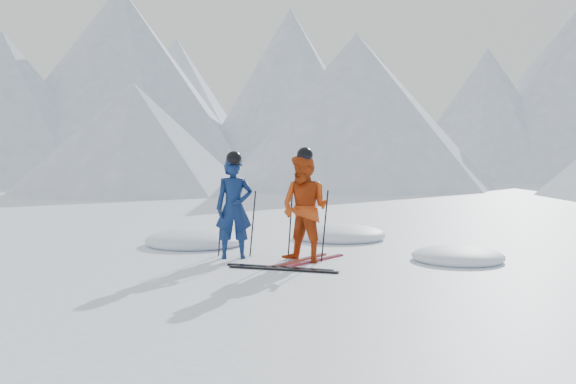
# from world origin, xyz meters

# --- Properties ---
(ground) EXTENTS (160.00, 160.00, 0.00)m
(ground) POSITION_xyz_m (0.00, 0.00, 0.00)
(ground) COLOR white
(ground) RESTS_ON ground
(mountain_range) EXTENTS (106.15, 62.94, 15.53)m
(mountain_range) POSITION_xyz_m (5.71, 35.31, 6.72)
(mountain_range) COLOR #B2BCD1
(mountain_range) RESTS_ON ground
(skier_blue) EXTENTS (0.72, 0.61, 1.69)m
(skier_blue) POSITION_xyz_m (-2.52, 0.07, 0.84)
(skier_blue) COLOR #0D214F
(skier_blue) RESTS_ON ground
(skier_red) EXTENTS (1.03, 0.93, 1.74)m
(skier_red) POSITION_xyz_m (-1.29, -0.02, 0.87)
(skier_red) COLOR #B93C0E
(skier_red) RESTS_ON ground
(pole_blue_left) EXTENTS (0.11, 0.08, 1.12)m
(pole_blue_left) POSITION_xyz_m (-2.82, 0.22, 0.56)
(pole_blue_left) COLOR black
(pole_blue_left) RESTS_ON ground
(pole_blue_right) EXTENTS (0.11, 0.07, 1.12)m
(pole_blue_right) POSITION_xyz_m (-2.27, 0.32, 0.56)
(pole_blue_right) COLOR black
(pole_blue_right) RESTS_ON ground
(pole_red_left) EXTENTS (0.12, 0.09, 1.16)m
(pole_red_left) POSITION_xyz_m (-1.59, 0.23, 0.58)
(pole_red_left) COLOR black
(pole_red_left) RESTS_ON ground
(pole_red_right) EXTENTS (0.12, 0.08, 1.16)m
(pole_red_right) POSITION_xyz_m (-0.99, 0.13, 0.58)
(pole_red_right) COLOR black
(pole_red_right) RESTS_ON ground
(ski_worn_left) EXTENTS (0.67, 1.63, 0.03)m
(ski_worn_left) POSITION_xyz_m (-1.41, -0.02, 0.01)
(ski_worn_left) COLOR black
(ski_worn_left) RESTS_ON ground
(ski_worn_right) EXTENTS (0.78, 1.59, 0.03)m
(ski_worn_right) POSITION_xyz_m (-1.17, -0.02, 0.01)
(ski_worn_right) COLOR black
(ski_worn_right) RESTS_ON ground
(ski_loose_a) EXTENTS (1.70, 0.25, 0.03)m
(ski_loose_a) POSITION_xyz_m (-1.54, -0.69, 0.01)
(ski_loose_a) COLOR black
(ski_loose_a) RESTS_ON ground
(ski_loose_b) EXTENTS (1.70, 0.19, 0.03)m
(ski_loose_b) POSITION_xyz_m (-1.44, -0.84, 0.01)
(ski_loose_b) COLOR black
(ski_loose_b) RESTS_ON ground
(snow_lumps) EXTENTS (6.60, 3.97, 0.43)m
(snow_lumps) POSITION_xyz_m (-1.83, 1.88, 0.00)
(snow_lumps) COLOR white
(snow_lumps) RESTS_ON ground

